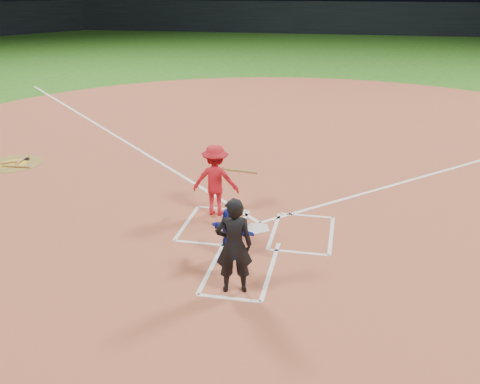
% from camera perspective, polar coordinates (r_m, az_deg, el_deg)
% --- Properties ---
extents(ground, '(120.00, 120.00, 0.00)m').
position_cam_1_polar(ground, '(11.63, 1.85, -3.99)').
color(ground, '#235A16').
rests_on(ground, ground).
extents(home_plate_dirt, '(28.00, 28.00, 0.01)m').
position_cam_1_polar(home_plate_dirt, '(17.19, 5.30, 4.50)').
color(home_plate_dirt, '#984932').
rests_on(home_plate_dirt, ground).
extents(stadium_wall_far, '(80.00, 1.20, 3.20)m').
position_cam_1_polar(stadium_wall_far, '(58.48, 10.40, 17.82)').
color(stadium_wall_far, black).
rests_on(stadium_wall_far, ground).
extents(home_plate, '(0.60, 0.60, 0.02)m').
position_cam_1_polar(home_plate, '(11.62, 1.85, -3.90)').
color(home_plate, silver).
rests_on(home_plate, home_plate_dirt).
extents(on_deck_circle, '(1.70, 1.70, 0.01)m').
position_cam_1_polar(on_deck_circle, '(17.13, -23.06, 2.81)').
color(on_deck_circle, brown).
rests_on(on_deck_circle, home_plate_dirt).
extents(on_deck_logo, '(0.80, 0.80, 0.00)m').
position_cam_1_polar(on_deck_logo, '(17.13, -23.07, 2.83)').
color(on_deck_logo, gold).
rests_on(on_deck_logo, on_deck_circle).
extents(on_deck_bat_a, '(0.19, 0.84, 0.06)m').
position_cam_1_polar(on_deck_bat_a, '(17.23, -22.22, 3.17)').
color(on_deck_bat_a, '#A4723C').
rests_on(on_deck_bat_a, on_deck_circle).
extents(on_deck_bat_b, '(0.72, 0.55, 0.06)m').
position_cam_1_polar(on_deck_bat_b, '(17.15, -23.82, 2.85)').
color(on_deck_bat_b, '#946136').
rests_on(on_deck_bat_b, on_deck_circle).
extents(on_deck_bat_c, '(0.84, 0.11, 0.06)m').
position_cam_1_polar(on_deck_bat_c, '(16.72, -22.79, 2.55)').
color(on_deck_bat_c, '#A46D3C').
rests_on(on_deck_bat_c, on_deck_circle).
extents(bat_weight_donut, '(0.19, 0.19, 0.05)m').
position_cam_1_polar(bat_weight_donut, '(17.32, -21.81, 3.30)').
color(bat_weight_donut, black).
rests_on(bat_weight_donut, on_deck_circle).
extents(catcher, '(1.01, 0.64, 1.04)m').
position_cam_1_polar(catcher, '(10.24, -1.09, -4.37)').
color(catcher, '#122199').
rests_on(catcher, home_plate_dirt).
extents(umpire, '(0.71, 0.55, 1.73)m').
position_cam_1_polar(umpire, '(9.01, -0.65, -5.75)').
color(umpire, black).
rests_on(umpire, home_plate_dirt).
extents(chalk_markings, '(28.35, 17.32, 0.01)m').
position_cam_1_polar(chalk_markings, '(16.51, 5.01, 3.82)').
color(chalk_markings, white).
rests_on(chalk_markings, home_plate_dirt).
extents(batter_at_plate, '(1.50, 0.76, 1.64)m').
position_cam_1_polar(batter_at_plate, '(12.07, -2.62, 1.27)').
color(batter_at_plate, red).
rests_on(batter_at_plate, home_plate_dirt).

